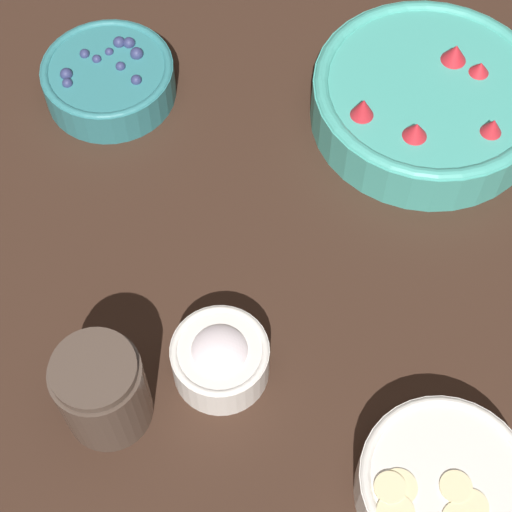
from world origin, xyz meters
TOP-DOWN VIEW (x-y plane):
  - ground_plane at (0.00, 0.00)m, footprint 4.00×4.00m
  - bowl_strawberries at (-0.25, 0.17)m, footprint 0.27×0.27m
  - bowl_blueberries at (-0.27, -0.21)m, footprint 0.16×0.16m
  - bowl_bananas at (0.20, 0.16)m, footprint 0.16×0.16m
  - bowl_cream at (0.08, -0.05)m, footprint 0.10×0.10m
  - jar_chocolate at (0.13, -0.16)m, footprint 0.08×0.08m

SIDE VIEW (x-z plane):
  - ground_plane at x=0.00m, z-range 0.00..0.00m
  - bowl_blueberries at x=-0.27m, z-range 0.00..0.06m
  - bowl_bananas at x=0.20m, z-range 0.00..0.06m
  - bowl_cream at x=0.08m, z-range 0.00..0.06m
  - bowl_strawberries at x=-0.25m, z-range 0.00..0.08m
  - jar_chocolate at x=0.13m, z-range 0.00..0.10m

